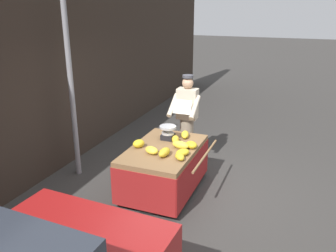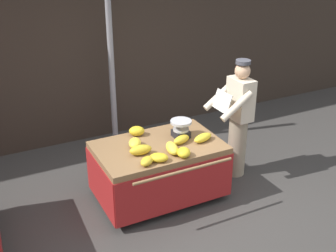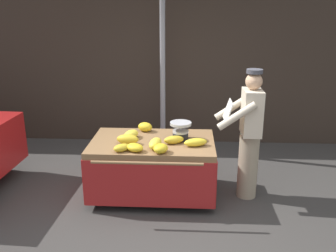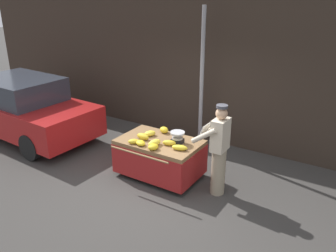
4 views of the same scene
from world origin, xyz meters
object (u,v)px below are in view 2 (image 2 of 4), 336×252
(weighing_scale, at_px, (181,129))
(banana_bunch_1, at_px, (181,140))
(banana_bunch_6, at_px, (135,143))
(banana_bunch_8, at_px, (141,150))
(street_pole, at_px, (110,49))
(banana_bunch_3, at_px, (172,148))
(banana_cart, at_px, (159,160))
(banana_bunch_2, at_px, (203,138))
(banana_bunch_7, at_px, (137,131))
(vendor_person, at_px, (238,119))
(banana_bunch_5, at_px, (147,161))
(banana_bunch_4, at_px, (159,157))
(banana_bunch_0, at_px, (184,152))

(weighing_scale, xyz_separation_m, banana_bunch_1, (-0.08, -0.17, -0.07))
(banana_bunch_6, xyz_separation_m, banana_bunch_8, (-0.01, -0.22, 0.01))
(weighing_scale, relative_size, banana_bunch_6, 1.17)
(street_pole, height_order, banana_bunch_3, street_pole)
(banana_cart, relative_size, banana_bunch_8, 5.79)
(banana_cart, height_order, weighing_scale, weighing_scale)
(banana_bunch_3, bearing_deg, banana_bunch_2, 10.74)
(banana_bunch_7, bearing_deg, vendor_person, -13.98)
(street_pole, bearing_deg, banana_cart, -90.66)
(street_pole, bearing_deg, banana_bunch_5, -99.67)
(weighing_scale, distance_m, banana_bunch_3, 0.46)
(street_pole, xyz_separation_m, vendor_person, (1.22, -1.66, -0.74))
(banana_bunch_3, xyz_separation_m, banana_bunch_8, (-0.36, 0.13, 0.00))
(weighing_scale, xyz_separation_m, banana_bunch_3, (-0.30, -0.33, -0.06))
(banana_bunch_6, distance_m, banana_bunch_7, 0.33)
(banana_bunch_4, relative_size, banana_bunch_6, 0.94)
(banana_bunch_5, height_order, banana_bunch_7, banana_bunch_7)
(street_pole, height_order, banana_bunch_7, street_pole)
(street_pole, distance_m, banana_bunch_7, 1.54)
(weighing_scale, distance_m, banana_bunch_2, 0.32)
(banana_bunch_1, distance_m, banana_bunch_4, 0.54)
(banana_bunch_5, distance_m, banana_bunch_7, 0.79)
(banana_bunch_4, height_order, banana_bunch_6, banana_bunch_6)
(banana_bunch_3, distance_m, banana_bunch_8, 0.38)
(banana_bunch_6, height_order, vendor_person, vendor_person)
(weighing_scale, bearing_deg, banana_bunch_4, -140.07)
(banana_bunch_8, relative_size, vendor_person, 0.16)
(banana_bunch_5, xyz_separation_m, banana_bunch_6, (0.05, 0.47, 0.01))
(banana_bunch_8, bearing_deg, banana_bunch_7, 71.97)
(banana_bunch_4, relative_size, banana_bunch_5, 1.04)
(banana_bunch_4, xyz_separation_m, banana_bunch_8, (-0.12, 0.25, 0.01))
(street_pole, relative_size, banana_bunch_1, 12.43)
(banana_bunch_2, relative_size, banana_bunch_8, 1.06)
(banana_bunch_3, xyz_separation_m, banana_bunch_6, (-0.35, 0.34, -0.01))
(banana_bunch_3, height_order, banana_bunch_5, banana_bunch_3)
(banana_cart, relative_size, banana_bunch_2, 5.48)
(banana_cart, distance_m, banana_bunch_6, 0.41)
(banana_cart, xyz_separation_m, banana_bunch_7, (-0.14, 0.38, 0.28))
(street_pole, height_order, banana_bunch_0, street_pole)
(banana_bunch_3, relative_size, banana_bunch_7, 1.41)
(banana_bunch_1, height_order, banana_bunch_7, banana_bunch_7)
(banana_cart, relative_size, banana_bunch_5, 7.56)
(banana_bunch_1, relative_size, banana_bunch_2, 0.88)
(banana_bunch_0, bearing_deg, banana_bunch_6, 130.66)
(banana_bunch_1, distance_m, banana_bunch_3, 0.28)
(street_pole, distance_m, banana_cart, 2.00)
(banana_bunch_1, distance_m, banana_bunch_7, 0.63)
(banana_bunch_2, bearing_deg, banana_bunch_3, -169.26)
(banana_bunch_7, relative_size, vendor_person, 0.12)
(banana_bunch_5, bearing_deg, banana_bunch_4, 3.43)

